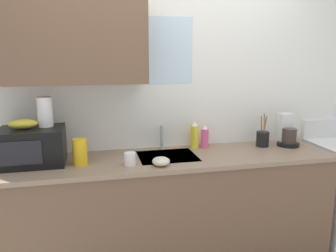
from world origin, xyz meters
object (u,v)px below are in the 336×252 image
at_px(utensil_crock, 263,138).
at_px(small_bowl, 161,161).
at_px(paper_towel_roll, 45,112).
at_px(coffee_maker, 287,134).
at_px(microwave, 32,146).
at_px(mug_white, 130,159).
at_px(cereal_canister, 80,152).
at_px(dish_soap_bottle_pink, 205,137).
at_px(banana_bunch, 23,124).
at_px(dish_soap_bottle_yellow, 195,136).

distance_m(utensil_crock, small_bowl, 1.03).
distance_m(paper_towel_roll, utensil_crock, 1.82).
bearing_deg(coffee_maker, microwave, -178.39).
bearing_deg(mug_white, cereal_canister, 165.74).
bearing_deg(dish_soap_bottle_pink, utensil_crock, -9.26).
bearing_deg(cereal_canister, utensil_crock, 6.24).
distance_m(banana_bunch, mug_white, 0.81).
bearing_deg(dish_soap_bottle_pink, coffee_maker, -7.28).
bearing_deg(small_bowl, dish_soap_bottle_pink, 40.48).
bearing_deg(banana_bunch, cereal_canister, -14.38).
height_order(microwave, paper_towel_roll, paper_towel_roll).
height_order(dish_soap_bottle_pink, small_bowl, dish_soap_bottle_pink).
relative_size(microwave, banana_bunch, 2.30).
height_order(microwave, utensil_crock, utensil_crock).
relative_size(banana_bunch, utensil_crock, 0.67).
distance_m(microwave, dish_soap_bottle_pink, 1.40).
bearing_deg(small_bowl, coffee_maker, 14.30).
relative_size(dish_soap_bottle_pink, small_bowl, 1.53).
xyz_separation_m(banana_bunch, paper_towel_roll, (0.15, 0.05, 0.08)).
relative_size(banana_bunch, coffee_maker, 0.71).
bearing_deg(utensil_crock, banana_bunch, -177.94).
relative_size(cereal_canister, mug_white, 2.05).
bearing_deg(utensil_crock, coffee_maker, -2.85).
height_order(dish_soap_bottle_yellow, dish_soap_bottle_pink, dish_soap_bottle_yellow).
bearing_deg(paper_towel_roll, mug_white, -22.00).
bearing_deg(paper_towel_roll, dish_soap_bottle_pink, 4.56).
xyz_separation_m(microwave, mug_white, (0.69, -0.19, -0.09)).
distance_m(dish_soap_bottle_yellow, cereal_canister, 0.99).
relative_size(utensil_crock, small_bowl, 2.28).
bearing_deg(dish_soap_bottle_pink, banana_bunch, -173.94).
relative_size(microwave, utensil_crock, 1.55).
height_order(coffee_maker, utensil_crock, utensil_crock).
relative_size(coffee_maker, utensil_crock, 0.94).
bearing_deg(mug_white, utensil_crock, 12.22).
bearing_deg(coffee_maker, utensil_crock, 177.15).
bearing_deg(microwave, mug_white, -15.18).
height_order(paper_towel_roll, coffee_maker, paper_towel_roll).
bearing_deg(small_bowl, banana_bunch, 165.46).
height_order(utensil_crock, small_bowl, utensil_crock).
bearing_deg(paper_towel_roll, cereal_canister, -32.01).
bearing_deg(utensil_crock, small_bowl, -161.92).
height_order(cereal_canister, small_bowl, cereal_canister).
relative_size(paper_towel_roll, mug_white, 2.32).
xyz_separation_m(paper_towel_roll, cereal_canister, (0.24, -0.15, -0.28)).
bearing_deg(dish_soap_bottle_yellow, banana_bunch, -173.35).
xyz_separation_m(banana_bunch, coffee_maker, (2.17, 0.06, -0.20)).
height_order(paper_towel_roll, mug_white, paper_towel_roll).
height_order(banana_bunch, dish_soap_bottle_pink, banana_bunch).
bearing_deg(dish_soap_bottle_yellow, mug_white, -149.98).
bearing_deg(microwave, dish_soap_bottle_yellow, 6.97).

